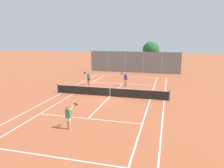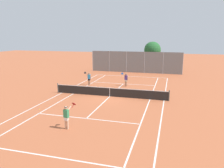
{
  "view_description": "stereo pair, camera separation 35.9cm",
  "coord_description": "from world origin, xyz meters",
  "px_view_note": "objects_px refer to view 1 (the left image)",
  "views": [
    {
      "loc": [
        5.72,
        -21.04,
        6.16
      ],
      "look_at": [
        -0.17,
        1.5,
        1.0
      ],
      "focal_mm": 35.0,
      "sensor_mm": 36.0,
      "label": 1
    },
    {
      "loc": [
        6.06,
        -20.95,
        6.16
      ],
      "look_at": [
        -0.17,
        1.5,
        1.0
      ],
      "focal_mm": 35.0,
      "sensor_mm": 36.0,
      "label": 2
    }
  ],
  "objects_px": {
    "tennis_net": "(110,92)",
    "player_near_side": "(69,116)",
    "loose_tennis_ball_0": "(163,78)",
    "player_far_right": "(126,79)",
    "loose_tennis_ball_3": "(40,110)",
    "loose_tennis_ball_2": "(70,96)",
    "loose_tennis_ball_1": "(89,94)",
    "player_far_left": "(89,78)",
    "tree_behind_left": "(151,51)"
  },
  "relations": [
    {
      "from": "loose_tennis_ball_1",
      "to": "tree_behind_left",
      "type": "height_order",
      "value": "tree_behind_left"
    },
    {
      "from": "player_far_right",
      "to": "tree_behind_left",
      "type": "height_order",
      "value": "tree_behind_left"
    },
    {
      "from": "player_near_side",
      "to": "player_far_right",
      "type": "distance_m",
      "value": 13.61
    },
    {
      "from": "player_far_right",
      "to": "loose_tennis_ball_1",
      "type": "xyz_separation_m",
      "value": [
        -3.06,
        -4.72,
        -0.89
      ]
    },
    {
      "from": "loose_tennis_ball_2",
      "to": "player_near_side",
      "type": "bearing_deg",
      "value": -65.23
    },
    {
      "from": "player_near_side",
      "to": "tree_behind_left",
      "type": "bearing_deg",
      "value": 83.79
    },
    {
      "from": "tennis_net",
      "to": "player_far_left",
      "type": "distance_m",
      "value": 6.0
    },
    {
      "from": "player_near_side",
      "to": "loose_tennis_ball_0",
      "type": "xyz_separation_m",
      "value": [
        5.52,
        19.76,
        -0.89
      ]
    },
    {
      "from": "player_far_left",
      "to": "loose_tennis_ball_1",
      "type": "distance_m",
      "value": 4.49
    },
    {
      "from": "player_near_side",
      "to": "loose_tennis_ball_1",
      "type": "distance_m",
      "value": 9.07
    },
    {
      "from": "loose_tennis_ball_3",
      "to": "loose_tennis_ball_2",
      "type": "bearing_deg",
      "value": 83.19
    },
    {
      "from": "tennis_net",
      "to": "loose_tennis_ball_2",
      "type": "height_order",
      "value": "tennis_net"
    },
    {
      "from": "player_far_left",
      "to": "loose_tennis_ball_0",
      "type": "relative_size",
      "value": 26.88
    },
    {
      "from": "loose_tennis_ball_3",
      "to": "player_near_side",
      "type": "bearing_deg",
      "value": -35.55
    },
    {
      "from": "loose_tennis_ball_0",
      "to": "loose_tennis_ball_2",
      "type": "height_order",
      "value": "same"
    },
    {
      "from": "loose_tennis_ball_3",
      "to": "player_far_right",
      "type": "bearing_deg",
      "value": 63.96
    },
    {
      "from": "loose_tennis_ball_3",
      "to": "tennis_net",
      "type": "bearing_deg",
      "value": 50.83
    },
    {
      "from": "tennis_net",
      "to": "loose_tennis_ball_3",
      "type": "relative_size",
      "value": 181.82
    },
    {
      "from": "loose_tennis_ball_1",
      "to": "loose_tennis_ball_3",
      "type": "relative_size",
      "value": 1.0
    },
    {
      "from": "player_far_left",
      "to": "tennis_net",
      "type": "bearing_deg",
      "value": -47.91
    },
    {
      "from": "loose_tennis_ball_3",
      "to": "tree_behind_left",
      "type": "relative_size",
      "value": 0.01
    },
    {
      "from": "tennis_net",
      "to": "player_far_left",
      "type": "height_order",
      "value": "player_far_left"
    },
    {
      "from": "player_far_right",
      "to": "loose_tennis_ball_3",
      "type": "height_order",
      "value": "player_far_right"
    },
    {
      "from": "player_far_right",
      "to": "tree_behind_left",
      "type": "bearing_deg",
      "value": 82.71
    },
    {
      "from": "tennis_net",
      "to": "player_far_right",
      "type": "height_order",
      "value": "player_far_right"
    },
    {
      "from": "player_far_left",
      "to": "loose_tennis_ball_3",
      "type": "distance_m",
      "value": 10.12
    },
    {
      "from": "loose_tennis_ball_0",
      "to": "loose_tennis_ball_1",
      "type": "xyz_separation_m",
      "value": [
        -7.39,
        -10.92,
        0.0
      ]
    },
    {
      "from": "loose_tennis_ball_1",
      "to": "loose_tennis_ball_3",
      "type": "bearing_deg",
      "value": -109.93
    },
    {
      "from": "loose_tennis_ball_2",
      "to": "loose_tennis_ball_1",
      "type": "bearing_deg",
      "value": 39.38
    },
    {
      "from": "player_far_right",
      "to": "loose_tennis_ball_2",
      "type": "xyz_separation_m",
      "value": [
        -4.67,
        -6.04,
        -0.89
      ]
    },
    {
      "from": "loose_tennis_ball_1",
      "to": "loose_tennis_ball_2",
      "type": "relative_size",
      "value": 1.0
    },
    {
      "from": "player_near_side",
      "to": "tree_behind_left",
      "type": "distance_m",
      "value": 28.26
    },
    {
      "from": "loose_tennis_ball_1",
      "to": "tree_behind_left",
      "type": "xyz_separation_m",
      "value": [
        4.9,
        19.14,
        3.5
      ]
    },
    {
      "from": "player_far_left",
      "to": "loose_tennis_ball_1",
      "type": "relative_size",
      "value": 26.88
    },
    {
      "from": "player_far_right",
      "to": "tree_behind_left",
      "type": "relative_size",
      "value": 0.34
    },
    {
      "from": "player_near_side",
      "to": "player_far_right",
      "type": "bearing_deg",
      "value": 84.96
    },
    {
      "from": "tennis_net",
      "to": "loose_tennis_ball_0",
      "type": "distance_m",
      "value": 12.32
    },
    {
      "from": "tennis_net",
      "to": "player_near_side",
      "type": "xyz_separation_m",
      "value": [
        -0.56,
        -8.5,
        0.42
      ]
    },
    {
      "from": "player_far_left",
      "to": "loose_tennis_ball_1",
      "type": "height_order",
      "value": "player_far_left"
    },
    {
      "from": "player_near_side",
      "to": "loose_tennis_ball_2",
      "type": "relative_size",
      "value": 26.88
    },
    {
      "from": "player_near_side",
      "to": "loose_tennis_ball_3",
      "type": "height_order",
      "value": "player_near_side"
    },
    {
      "from": "tennis_net",
      "to": "loose_tennis_ball_0",
      "type": "xyz_separation_m",
      "value": [
        4.97,
        11.26,
        -0.48
      ]
    },
    {
      "from": "loose_tennis_ball_0",
      "to": "player_far_left",
      "type": "bearing_deg",
      "value": -142.78
    },
    {
      "from": "tennis_net",
      "to": "loose_tennis_ball_2",
      "type": "relative_size",
      "value": 181.82
    },
    {
      "from": "player_far_right",
      "to": "loose_tennis_ball_1",
      "type": "distance_m",
      "value": 5.7
    },
    {
      "from": "loose_tennis_ball_0",
      "to": "loose_tennis_ball_1",
      "type": "bearing_deg",
      "value": -124.07
    },
    {
      "from": "tennis_net",
      "to": "player_near_side",
      "type": "height_order",
      "value": "player_near_side"
    },
    {
      "from": "tennis_net",
      "to": "loose_tennis_ball_2",
      "type": "distance_m",
      "value": 4.17
    },
    {
      "from": "loose_tennis_ball_3",
      "to": "loose_tennis_ball_0",
      "type": "bearing_deg",
      "value": 60.51
    },
    {
      "from": "player_near_side",
      "to": "loose_tennis_ball_1",
      "type": "xyz_separation_m",
      "value": [
        -1.86,
        8.83,
        -0.89
      ]
    }
  ]
}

